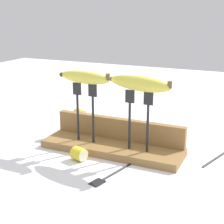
{
  "coord_description": "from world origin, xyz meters",
  "views": [
    {
      "loc": [
        0.39,
        -0.87,
        0.41
      ],
      "look_at": [
        0.0,
        0.0,
        0.12
      ],
      "focal_mm": 55.44,
      "sensor_mm": 36.0,
      "label": 1
    }
  ],
  "objects_px": {
    "banana_raised_right": "(139,83)",
    "banana_chunk_near": "(80,115)",
    "fork_fallen_near": "(223,153)",
    "fork_fallen_far": "(111,174)",
    "fork_stand_left": "(85,107)",
    "banana_raised_left": "(84,77)",
    "fork_stand_right": "(139,115)",
    "banana_chunk_far": "(79,154)"
  },
  "relations": [
    {
      "from": "banana_raised_right",
      "to": "banana_chunk_near",
      "type": "xyz_separation_m",
      "value": [
        -0.32,
        0.24,
        -0.2
      ]
    },
    {
      "from": "fork_fallen_near",
      "to": "banana_chunk_far",
      "type": "xyz_separation_m",
      "value": [
        -0.36,
        -0.21,
        0.02
      ]
    },
    {
      "from": "banana_chunk_near",
      "to": "fork_stand_right",
      "type": "bearing_deg",
      "value": -36.3
    },
    {
      "from": "fork_stand_left",
      "to": "fork_fallen_far",
      "type": "bearing_deg",
      "value": -42.87
    },
    {
      "from": "banana_raised_left",
      "to": "fork_fallen_far",
      "type": "xyz_separation_m",
      "value": [
        0.15,
        -0.14,
        -0.22
      ]
    },
    {
      "from": "banana_raised_right",
      "to": "banana_chunk_far",
      "type": "height_order",
      "value": "banana_raised_right"
    },
    {
      "from": "fork_fallen_far",
      "to": "fork_stand_left",
      "type": "bearing_deg",
      "value": 137.13
    },
    {
      "from": "fork_stand_left",
      "to": "banana_raised_left",
      "type": "xyz_separation_m",
      "value": [
        -0.0,
        0.0,
        0.09
      ]
    },
    {
      "from": "fork_stand_left",
      "to": "banana_raised_left",
      "type": "bearing_deg",
      "value": 172.55
    },
    {
      "from": "fork_stand_right",
      "to": "banana_chunk_near",
      "type": "bearing_deg",
      "value": 143.7
    },
    {
      "from": "fork_fallen_near",
      "to": "banana_chunk_far",
      "type": "distance_m",
      "value": 0.42
    },
    {
      "from": "banana_raised_left",
      "to": "banana_chunk_far",
      "type": "relative_size",
      "value": 3.74
    },
    {
      "from": "fork_stand_right",
      "to": "fork_fallen_near",
      "type": "xyz_separation_m",
      "value": [
        0.22,
        0.12,
        -0.12
      ]
    },
    {
      "from": "banana_raised_left",
      "to": "fork_stand_right",
      "type": "bearing_deg",
      "value": -0.0
    },
    {
      "from": "banana_raised_left",
      "to": "banana_chunk_near",
      "type": "distance_m",
      "value": 0.35
    },
    {
      "from": "banana_raised_left",
      "to": "fork_fallen_near",
      "type": "height_order",
      "value": "banana_raised_left"
    },
    {
      "from": "banana_raised_right",
      "to": "banana_raised_left",
      "type": "bearing_deg",
      "value": -180.0
    },
    {
      "from": "fork_stand_left",
      "to": "fork_stand_right",
      "type": "bearing_deg",
      "value": -0.0
    },
    {
      "from": "fork_stand_right",
      "to": "banana_raised_left",
      "type": "bearing_deg",
      "value": 180.0
    },
    {
      "from": "banana_raised_left",
      "to": "banana_raised_right",
      "type": "xyz_separation_m",
      "value": [
        0.17,
        0.0,
        -0.0
      ]
    },
    {
      "from": "fork_stand_right",
      "to": "banana_raised_left",
      "type": "distance_m",
      "value": 0.19
    },
    {
      "from": "fork_fallen_near",
      "to": "banana_chunk_near",
      "type": "relative_size",
      "value": 3.01
    },
    {
      "from": "fork_stand_right",
      "to": "fork_stand_left",
      "type": "bearing_deg",
      "value": 180.0
    },
    {
      "from": "fork_fallen_near",
      "to": "banana_raised_left",
      "type": "bearing_deg",
      "value": -162.21
    },
    {
      "from": "banana_raised_right",
      "to": "fork_fallen_far",
      "type": "relative_size",
      "value": 1.04
    },
    {
      "from": "banana_chunk_near",
      "to": "banana_chunk_far",
      "type": "height_order",
      "value": "same"
    },
    {
      "from": "fork_fallen_far",
      "to": "banana_chunk_near",
      "type": "xyz_separation_m",
      "value": [
        -0.3,
        0.37,
        0.02
      ]
    },
    {
      "from": "banana_raised_right",
      "to": "banana_chunk_near",
      "type": "distance_m",
      "value": 0.44
    },
    {
      "from": "fork_stand_right",
      "to": "fork_fallen_far",
      "type": "xyz_separation_m",
      "value": [
        -0.02,
        -0.14,
        -0.12
      ]
    },
    {
      "from": "fork_stand_right",
      "to": "banana_chunk_near",
      "type": "relative_size",
      "value": 2.73
    },
    {
      "from": "fork_stand_right",
      "to": "banana_raised_left",
      "type": "relative_size",
      "value": 0.98
    },
    {
      "from": "banana_raised_right",
      "to": "banana_chunk_far",
      "type": "relative_size",
      "value": 4.24
    },
    {
      "from": "banana_chunk_far",
      "to": "fork_fallen_near",
      "type": "bearing_deg",
      "value": 30.31
    },
    {
      "from": "banana_raised_right",
      "to": "fork_fallen_far",
      "type": "height_order",
      "value": "banana_raised_right"
    },
    {
      "from": "banana_raised_right",
      "to": "banana_chunk_far",
      "type": "xyz_separation_m",
      "value": [
        -0.14,
        -0.09,
        -0.2
      ]
    },
    {
      "from": "fork_fallen_far",
      "to": "banana_chunk_far",
      "type": "xyz_separation_m",
      "value": [
        -0.12,
        0.05,
        0.02
      ]
    },
    {
      "from": "fork_fallen_far",
      "to": "banana_chunk_near",
      "type": "relative_size",
      "value": 3.04
    },
    {
      "from": "banana_raised_left",
      "to": "banana_raised_right",
      "type": "relative_size",
      "value": 0.88
    },
    {
      "from": "banana_raised_right",
      "to": "banana_chunk_near",
      "type": "relative_size",
      "value": 3.16
    },
    {
      "from": "fork_stand_right",
      "to": "banana_raised_right",
      "type": "xyz_separation_m",
      "value": [
        -0.0,
        0.0,
        0.09
      ]
    },
    {
      "from": "banana_chunk_far",
      "to": "fork_fallen_far",
      "type": "bearing_deg",
      "value": -21.81
    },
    {
      "from": "fork_fallen_near",
      "to": "fork_stand_left",
      "type": "bearing_deg",
      "value": -162.21
    }
  ]
}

